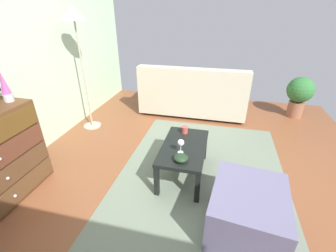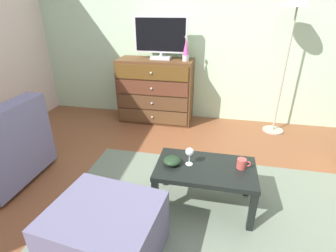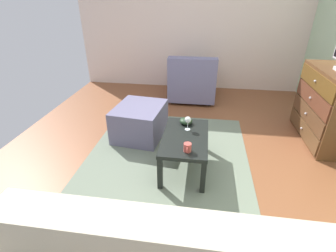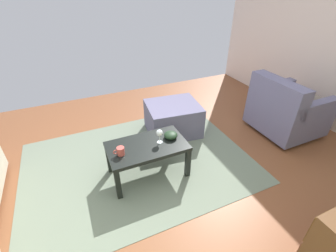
% 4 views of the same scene
% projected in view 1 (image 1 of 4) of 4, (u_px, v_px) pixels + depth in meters
% --- Properties ---
extents(ground_plane, '(5.77, 4.61, 0.05)m').
position_uv_depth(ground_plane, '(182.00, 184.00, 2.56)').
color(ground_plane, brown).
extents(area_rug, '(2.60, 1.90, 0.01)m').
position_uv_depth(area_rug, '(202.00, 174.00, 2.68)').
color(area_rug, slate).
rests_on(area_rug, ground_plane).
extents(lava_lamp, '(0.09, 0.09, 0.33)m').
position_uv_depth(lava_lamp, '(5.00, 87.00, 2.17)').
color(lava_lamp, '#B7B7BC').
rests_on(lava_lamp, dresser).
extents(coffee_table, '(0.83, 0.48, 0.40)m').
position_uv_depth(coffee_table, '(184.00, 150.00, 2.52)').
color(coffee_table, black).
rests_on(coffee_table, ground_plane).
extents(wine_glass, '(0.07, 0.07, 0.16)m').
position_uv_depth(wine_glass, '(181.00, 143.00, 2.33)').
color(wine_glass, silver).
rests_on(wine_glass, coffee_table).
extents(mug, '(0.11, 0.08, 0.08)m').
position_uv_depth(mug, '(185.00, 130.00, 2.74)').
color(mug, '#AF463F').
rests_on(mug, coffee_table).
extents(bowl_decorative, '(0.15, 0.15, 0.07)m').
position_uv_depth(bowl_decorative, '(181.00, 158.00, 2.24)').
color(bowl_decorative, '#1B301C').
rests_on(bowl_decorative, coffee_table).
extents(couch_large, '(0.85, 1.86, 0.89)m').
position_uv_depth(couch_large, '(193.00, 95.00, 4.13)').
color(couch_large, '#332319').
rests_on(couch_large, ground_plane).
extents(ottoman, '(0.76, 0.68, 0.43)m').
position_uv_depth(ottoman, '(247.00, 211.00, 1.92)').
color(ottoman, slate).
rests_on(ottoman, ground_plane).
extents(standing_lamp, '(0.32, 0.32, 1.78)m').
position_uv_depth(standing_lamp, '(75.00, 26.00, 3.07)').
color(standing_lamp, '#A59E8C').
rests_on(standing_lamp, ground_plane).
extents(potted_plant, '(0.44, 0.44, 0.72)m').
position_uv_depth(potted_plant, '(300.00, 93.00, 3.93)').
color(potted_plant, brown).
rests_on(potted_plant, ground_plane).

